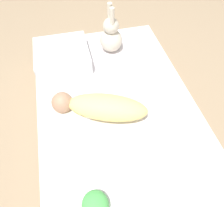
# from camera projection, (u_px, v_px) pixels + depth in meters

# --- Properties ---
(ground_plane) EXTENTS (12.00, 12.00, 0.00)m
(ground_plane) POSITION_uv_depth(u_px,v_px,m) (116.00, 121.00, 1.46)
(ground_plane) COLOR #9E8466
(bed_mattress) EXTENTS (1.47, 0.93, 0.19)m
(bed_mattress) POSITION_uv_depth(u_px,v_px,m) (116.00, 113.00, 1.38)
(bed_mattress) COLOR white
(bed_mattress) RESTS_ON ground_plane
(burp_cloth) EXTENTS (0.18, 0.21, 0.02)m
(burp_cloth) POSITION_uv_depth(u_px,v_px,m) (70.00, 109.00, 1.27)
(burp_cloth) COLOR white
(burp_cloth) RESTS_ON bed_mattress
(swaddled_baby) EXTENTS (0.32, 0.54, 0.13)m
(swaddled_baby) POSITION_uv_depth(u_px,v_px,m) (100.00, 107.00, 1.21)
(swaddled_baby) COLOR #EFDB7F
(swaddled_baby) RESTS_ON bed_mattress
(pillow) EXTENTS (0.34, 0.36, 0.11)m
(pillow) POSITION_uv_depth(u_px,v_px,m) (62.00, 55.00, 1.49)
(pillow) COLOR white
(pillow) RESTS_ON bed_mattress
(bunny_plush) EXTENTS (0.16, 0.16, 0.34)m
(bunny_plush) POSITION_uv_depth(u_px,v_px,m) (111.00, 36.00, 1.53)
(bunny_plush) COLOR beige
(bunny_plush) RESTS_ON bed_mattress
(turtle_plush) EXTENTS (0.16, 0.12, 0.08)m
(turtle_plush) POSITION_uv_depth(u_px,v_px,m) (95.00, 206.00, 0.92)
(turtle_plush) COLOR #51B756
(turtle_plush) RESTS_ON bed_mattress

